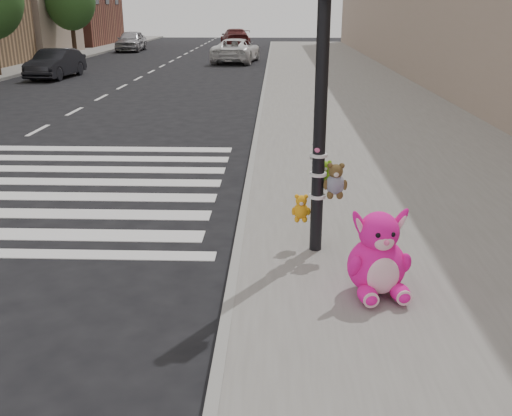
# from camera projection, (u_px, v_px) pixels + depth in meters

# --- Properties ---
(ground) EXTENTS (120.00, 120.00, 0.00)m
(ground) POSITION_uv_depth(u_px,v_px,m) (83.00, 325.00, 6.11)
(ground) COLOR black
(ground) RESTS_ON ground
(sidewalk_near) EXTENTS (7.00, 80.00, 0.14)m
(sidewalk_near) POSITION_uv_depth(u_px,v_px,m) (385.00, 130.00, 15.34)
(sidewalk_near) COLOR slate
(sidewalk_near) RESTS_ON ground
(curb_edge) EXTENTS (0.12, 80.00, 0.15)m
(curb_edge) POSITION_uv_depth(u_px,v_px,m) (257.00, 130.00, 15.46)
(curb_edge) COLOR gray
(curb_edge) RESTS_ON ground
(signal_pole) EXTENTS (0.71, 0.49, 4.00)m
(signal_pole) POSITION_uv_depth(u_px,v_px,m) (322.00, 130.00, 7.14)
(signal_pole) COLOR black
(signal_pole) RESTS_ON sidewalk_near
(pink_bunny) EXTENTS (0.75, 0.84, 1.03)m
(pink_bunny) POSITION_uv_depth(u_px,v_px,m) (378.00, 259.00, 6.35)
(pink_bunny) COLOR #FF159C
(pink_bunny) RESTS_ON sidewalk_near
(red_teddy) EXTENTS (0.12, 0.09, 0.18)m
(red_teddy) POSITION_uv_depth(u_px,v_px,m) (394.00, 289.00, 6.39)
(red_teddy) COLOR red
(red_teddy) RESTS_ON sidewalk_near
(car_dark_far) EXTENTS (1.69, 4.16, 1.34)m
(car_dark_far) POSITION_uv_depth(u_px,v_px,m) (56.00, 64.00, 26.94)
(car_dark_far) COLOR black
(car_dark_far) RESTS_ON ground
(car_white_near) EXTENTS (2.91, 5.31, 1.41)m
(car_white_near) POSITION_uv_depth(u_px,v_px,m) (236.00, 50.00, 34.52)
(car_white_near) COLOR white
(car_white_near) RESTS_ON ground
(car_maroon_near) EXTENTS (2.98, 5.51, 1.52)m
(car_maroon_near) POSITION_uv_depth(u_px,v_px,m) (235.00, 38.00, 47.10)
(car_maroon_near) COLOR #511717
(car_maroon_near) RESTS_ON ground
(car_silver_deep) EXTENTS (1.92, 4.53, 1.53)m
(car_silver_deep) POSITION_uv_depth(u_px,v_px,m) (131.00, 41.00, 43.26)
(car_silver_deep) COLOR #ADACB1
(car_silver_deep) RESTS_ON ground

